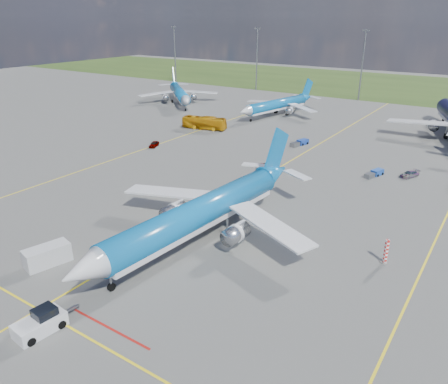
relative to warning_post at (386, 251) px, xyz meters
The scene contains 16 objects.
ground 27.24m from the warning_post, 162.90° to the right, with size 400.00×400.00×0.00m, color #50504E.
grass_strip 144.37m from the warning_post, 100.38° to the left, with size 400.00×80.00×0.01m, color #2D4719.
taxiway_lines 32.52m from the warning_post, 142.66° to the left, with size 60.25×160.00×0.02m.
floodlight_masts 103.84m from the warning_post, 98.91° to the left, with size 202.20×0.50×22.70m.
warning_post is the anchor object (origin of this frame).
bg_jet_nw 104.37m from the warning_post, 142.38° to the left, with size 28.00×36.75×9.62m, color #0C66AC, non-canonical shape.
bg_jet_nnw 80.91m from the warning_post, 126.34° to the left, with size 25.76×33.80×8.85m, color #0C66AC, non-canonical shape.
main_airliner 22.74m from the warning_post, 160.10° to the right, with size 32.06×42.08×11.02m, color #0C66AC, non-canonical shape.
pushback_tug 37.54m from the warning_post, 127.78° to the right, with size 2.74×6.37×2.13m.
service_van 39.33m from the warning_post, 145.80° to the right, with size 2.24×5.09×2.24m, color silver.
apron_bus 68.90m from the warning_post, 144.03° to the left, with size 2.67×11.43×3.18m, color #CC890C.
service_car_a 59.33m from the warning_post, 159.03° to the left, with size 1.42×3.53×1.20m, color #999999.
service_car_b 34.36m from the warning_post, 141.37° to the left, with size 2.07×4.49×1.25m, color #999999.
service_car_c 32.50m from the warning_post, 97.53° to the left, with size 1.59×3.92×1.14m, color #999999.
baggage_tug_w 30.85m from the warning_post, 108.19° to the left, with size 2.47×4.71×1.02m.
baggage_tug_c 49.84m from the warning_post, 125.99° to the left, with size 2.57×5.17×1.12m.
Camera 1 is at (34.96, -39.28, 26.98)m, focal length 35.00 mm.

